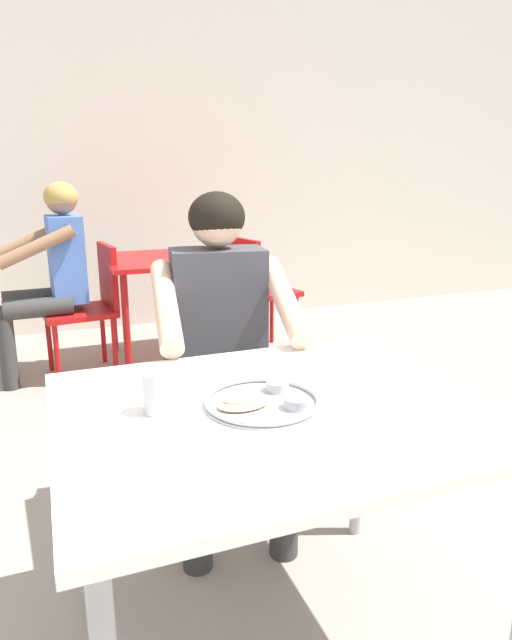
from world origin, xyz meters
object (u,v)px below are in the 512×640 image
object	(u,v)px
table_background_red	(176,269)
table_foreground	(279,433)
drinking_cup	(157,392)
chair_red_right	(257,286)
patron_background	(52,263)
chair_foreground	(213,373)
diner_foreground	(223,332)
thali_tray	(263,400)
chair_red_left	(91,301)

from	to	relation	value
table_background_red	table_foreground	bearing A→B (deg)	-97.29
table_foreground	drinking_cup	xyz separation A→B (m)	(-0.29, 0.06, 0.13)
chair_red_right	patron_background	distance (m)	1.38
chair_foreground	chair_red_right	world-z (taller)	chair_red_right
chair_red_right	table_background_red	bearing A→B (deg)	173.38
drinking_cup	diner_foreground	world-z (taller)	diner_foreground
thali_tray	drinking_cup	world-z (taller)	drinking_cup
table_foreground	patron_background	distance (m)	2.56
chair_foreground	table_background_red	xyz separation A→B (m)	(0.23, 1.63, 0.15)
table_foreground	diner_foreground	xyz separation A→B (m)	(0.07, 0.68, 0.07)
chair_foreground	patron_background	size ratio (longest dim) A/B	0.68
drinking_cup	table_background_red	bearing A→B (deg)	76.06
table_foreground	patron_background	size ratio (longest dim) A/B	0.87
table_foreground	drinking_cup	size ratio (longest dim) A/B	10.85
table_foreground	chair_foreground	bearing A→B (deg)	83.95
diner_foreground	chair_red_right	distance (m)	1.97
table_foreground	table_background_red	distance (m)	2.54
chair_red_left	drinking_cup	bearing A→B (deg)	-90.90
drinking_cup	chair_red_right	distance (m)	2.68
chair_foreground	chair_red_right	distance (m)	1.75
diner_foreground	chair_red_left	distance (m)	1.84
diner_foreground	patron_background	world-z (taller)	patron_background
table_foreground	chair_red_left	bearing A→B (deg)	95.76
table_foreground	chair_foreground	size ratio (longest dim) A/B	1.27
drinking_cup	chair_red_left	bearing A→B (deg)	89.10
patron_background	chair_foreground	bearing A→B (deg)	-70.87
chair_red_right	patron_background	size ratio (longest dim) A/B	0.69
drinking_cup	patron_background	world-z (taller)	patron_background
drinking_cup	chair_foreground	size ratio (longest dim) A/B	0.12
thali_tray	chair_red_left	bearing A→B (deg)	94.93
table_foreground	table_background_red	bearing A→B (deg)	82.71
diner_foreground	chair_red_left	world-z (taller)	diner_foreground
chair_red_right	diner_foreground	bearing A→B (deg)	-114.82
chair_red_left	patron_background	bearing A→B (deg)	168.85
diner_foreground	table_background_red	bearing A→B (deg)	82.25
table_background_red	chair_red_right	size ratio (longest dim) A/B	1.09
table_background_red	chair_red_right	xyz separation A→B (m)	(0.57, -0.07, -0.15)
table_background_red	patron_background	xyz separation A→B (m)	(-0.79, -0.01, 0.09)
table_background_red	patron_background	distance (m)	0.79
chair_red_left	table_foreground	bearing A→B (deg)	-84.24
chair_foreground	table_background_red	size ratio (longest dim) A/B	0.92
thali_tray	drinking_cup	distance (m)	0.26
chair_foreground	patron_background	world-z (taller)	patron_background
diner_foreground	chair_foreground	bearing A→B (deg)	83.90
thali_tray	table_background_red	distance (m)	2.54
table_background_red	chair_red_left	world-z (taller)	chair_red_left
thali_tray	chair_foreground	world-z (taller)	chair_foreground
drinking_cup	chair_red_left	xyz separation A→B (m)	(0.04, 2.41, -0.31)
table_background_red	thali_tray	bearing A→B (deg)	-98.16
chair_red_left	chair_red_right	distance (m)	1.14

